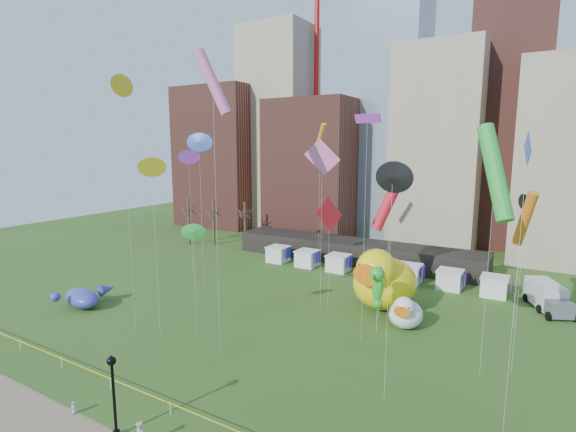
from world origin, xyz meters
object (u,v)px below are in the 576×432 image
Objects in this scene: small_duck at (405,313)px; box_truck at (547,296)px; big_duck at (383,280)px; seahorse_purple at (379,291)px; toddler at (74,408)px; whale_inflatable at (84,297)px; seahorse_green at (378,284)px; lamppost at (113,387)px.

small_duck is 0.65× the size of box_truck.
big_duck reaches higher than small_duck.
big_duck is at bearing 103.27° from seahorse_purple.
toddler is (-26.88, -37.47, -1.01)m from box_truck.
big_duck is at bearing 41.04° from whale_inflatable.
small_duck is 17.40m from box_truck.
seahorse_green is at bearing 36.87° from toddler.
toddler is (-15.03, -24.73, -1.14)m from small_duck.
whale_inflatable is (-29.98, -10.08, -3.65)m from seahorse_green.
seahorse_purple is at bearing 154.23° from small_duck.
lamppost is (-10.79, -24.73, 1.65)m from small_duck.
big_duck is 11.09× the size of toddler.
whale_inflatable is 0.97× the size of box_truck.
whale_inflatable is at bearing -152.75° from seahorse_purple.
small_duck reaches higher than whale_inflatable.
seahorse_purple is 26.98m from lamppost.
toddler is (-12.01, -25.83, -2.49)m from seahorse_purple.
seahorse_purple is at bearing -165.93° from box_truck.
small_duck is at bearing -156.93° from box_truck.
big_duck is 29.42m from lamppost.
seahorse_purple reaches higher than whale_inflatable.
box_truck is (14.87, 11.64, -1.47)m from seahorse_purple.
whale_inflatable is (-32.10, -12.28, -0.51)m from small_duck.
lamppost is 0.75× the size of box_truck.
lamppost is 6.22× the size of toddler.
toddler is at bearing -112.38° from seahorse_purple.
whale_inflatable is 50.57m from box_truck.
seahorse_green is 31.84m from whale_inflatable.
big_duck is 2.20× the size of seahorse_purple.
seahorse_green is 0.93× the size of whale_inflatable.
seahorse_green reaches higher than seahorse_purple.
seahorse_green reaches higher than small_duck.
small_duck is 1.08× the size of seahorse_purple.
seahorse_purple is 0.81× the size of lamppost.
seahorse_green is (-2.12, -2.19, 3.14)m from small_duck.
seahorse_green is 0.90× the size of box_truck.
seahorse_green reaches higher than box_truck.
lamppost is at bearing -97.78° from seahorse_green.
seahorse_purple reaches higher than toddler.
whale_inflatable is at bearing -145.73° from big_duck.
box_truck is at bearing 40.60° from seahorse_purple.
whale_inflatable is (-28.58, -16.05, -2.16)m from big_duck.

